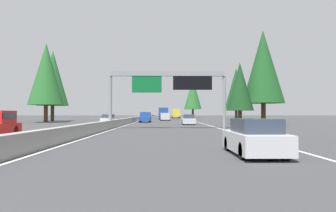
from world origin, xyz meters
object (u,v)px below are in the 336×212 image
(pickup_mid_center, at_px, (145,117))
(bus_far_center, at_px, (163,113))
(sign_gantry_overhead, at_px, (169,83))
(sedan_near_right, at_px, (163,117))
(box_truck_mid_left, at_px, (176,113))
(conifer_right_near, at_px, (240,87))
(sedan_near_center, at_px, (254,138))
(conifer_right_mid, at_px, (263,67))
(sedan_distant_a, at_px, (188,120))
(conifer_left_mid, at_px, (53,78))
(conifer_right_far, at_px, (236,88))
(oncoming_near, at_px, (109,119))
(conifer_right_distant, at_px, (193,94))
(conifer_left_near, at_px, (46,74))
(minivan_mid_right, at_px, (165,116))

(pickup_mid_center, relative_size, bus_far_center, 0.49)
(sign_gantry_overhead, relative_size, sedan_near_right, 2.88)
(pickup_mid_center, height_order, box_truck_mid_left, box_truck_mid_left)
(conifer_right_near, bearing_deg, sedan_near_center, 167.80)
(pickup_mid_center, bearing_deg, box_truck_mid_left, -8.93)
(sedan_near_right, bearing_deg, conifer_right_mid, -152.75)
(sedan_near_center, relative_size, conifer_right_near, 0.47)
(sedan_distant_a, distance_m, sedan_near_right, 33.51)
(conifer_left_mid, bearing_deg, conifer_right_far, -71.99)
(oncoming_near, height_order, conifer_right_mid, conifer_right_mid)
(conifer_right_near, bearing_deg, pickup_mid_center, 53.56)
(conifer_right_distant, bearing_deg, sign_gantry_overhead, 173.11)
(sedan_near_center, height_order, conifer_left_mid, conifer_left_mid)
(oncoming_near, height_order, conifer_right_near, conifer_right_near)
(box_truck_mid_left, bearing_deg, sign_gantry_overhead, 177.42)
(bus_far_center, relative_size, conifer_left_near, 0.81)
(conifer_right_distant, bearing_deg, conifer_left_mid, 143.05)
(sign_gantry_overhead, relative_size, oncoming_near, 2.88)
(sedan_near_right, bearing_deg, oncoming_near, 164.77)
(bus_far_center, distance_m, conifer_right_near, 43.72)
(sign_gantry_overhead, xyz_separation_m, oncoming_near, (14.94, 9.10, -4.24))
(sedan_distant_a, xyz_separation_m, conifer_right_mid, (2.96, -11.83, 8.17))
(pickup_mid_center, height_order, conifer_left_mid, conifer_left_mid)
(sedan_distant_a, distance_m, oncoming_near, 12.41)
(conifer_right_near, bearing_deg, sedan_distant_a, 102.00)
(conifer_right_near, distance_m, conifer_left_mid, 39.08)
(sedan_distant_a, xyz_separation_m, conifer_left_mid, (19.91, 26.52, 8.17))
(sedan_distant_a, distance_m, conifer_left_near, 28.37)
(sedan_near_center, distance_m, sedan_near_right, 67.32)
(conifer_right_far, height_order, conifer_left_near, conifer_left_near)
(sedan_distant_a, height_order, sedan_near_right, same)
(pickup_mid_center, distance_m, oncoming_near, 10.97)
(sedan_near_right, distance_m, conifer_right_near, 34.07)
(sedan_near_right, distance_m, conifer_right_distant, 32.55)
(sedan_near_center, relative_size, bus_far_center, 0.38)
(sign_gantry_overhead, bearing_deg, sedan_near_center, -171.77)
(conifer_right_distant, distance_m, conifer_left_near, 60.49)
(conifer_right_mid, bearing_deg, minivan_mid_right, 35.13)
(sign_gantry_overhead, relative_size, conifer_right_mid, 0.87)
(sedan_near_right, bearing_deg, bus_far_center, -0.06)
(sedan_near_center, height_order, oncoming_near, same)
(sedan_distant_a, distance_m, conifer_right_far, 36.83)
(conifer_left_near, height_order, conifer_left_mid, conifer_left_mid)
(sedan_near_right, xyz_separation_m, conifer_right_far, (-0.11, -18.09, 7.11))
(box_truck_mid_left, bearing_deg, conifer_left_near, 152.27)
(oncoming_near, xyz_separation_m, conifer_right_near, (-1.26, -19.95, 4.97))
(sedan_distant_a, distance_m, conifer_right_mid, 14.68)
(box_truck_mid_left, xyz_separation_m, conifer_right_near, (-57.17, -7.66, 4.04))
(bus_far_center, bearing_deg, conifer_right_far, -120.00)
(conifer_right_near, bearing_deg, minivan_mid_right, 26.20)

